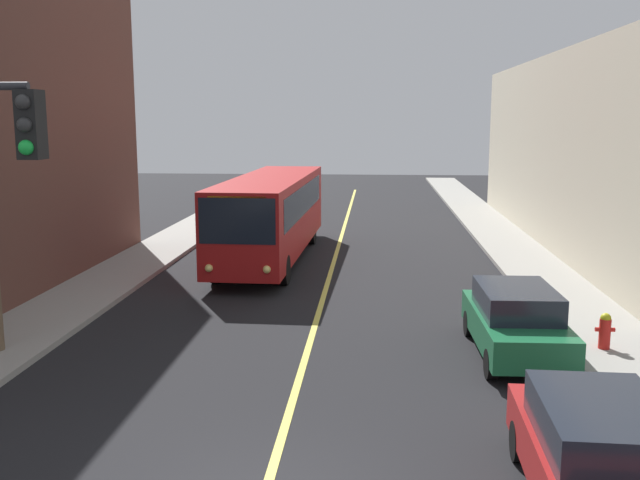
{
  "coord_description": "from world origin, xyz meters",
  "views": [
    {
      "loc": [
        1.55,
        -9.13,
        5.39
      ],
      "look_at": [
        0.0,
        10.63,
        2.0
      ],
      "focal_mm": 40.03,
      "sensor_mm": 36.0,
      "label": 1
    }
  ],
  "objects_px": {
    "parked_car_red": "(600,457)",
    "parked_car_green": "(516,321)",
    "fire_hydrant": "(605,330)",
    "city_bus": "(272,213)"
  },
  "relations": [
    {
      "from": "parked_car_red",
      "to": "parked_car_green",
      "type": "xyz_separation_m",
      "value": [
        0.13,
        6.67,
        0.0
      ]
    },
    {
      "from": "parked_car_red",
      "to": "fire_hydrant",
      "type": "relative_size",
      "value": 5.29
    },
    {
      "from": "parked_car_red",
      "to": "parked_car_green",
      "type": "relative_size",
      "value": 1.0
    },
    {
      "from": "city_bus",
      "to": "parked_car_green",
      "type": "bearing_deg",
      "value": -56.46
    },
    {
      "from": "city_bus",
      "to": "parked_car_green",
      "type": "height_order",
      "value": "city_bus"
    },
    {
      "from": "parked_car_red",
      "to": "fire_hydrant",
      "type": "xyz_separation_m",
      "value": [
        2.21,
        6.93,
        -0.26
      ]
    },
    {
      "from": "parked_car_green",
      "to": "fire_hydrant",
      "type": "relative_size",
      "value": 5.29
    },
    {
      "from": "city_bus",
      "to": "parked_car_red",
      "type": "bearing_deg",
      "value": -68.06
    },
    {
      "from": "parked_car_red",
      "to": "fire_hydrant",
      "type": "height_order",
      "value": "parked_car_red"
    },
    {
      "from": "parked_car_green",
      "to": "parked_car_red",
      "type": "bearing_deg",
      "value": -91.14
    }
  ]
}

